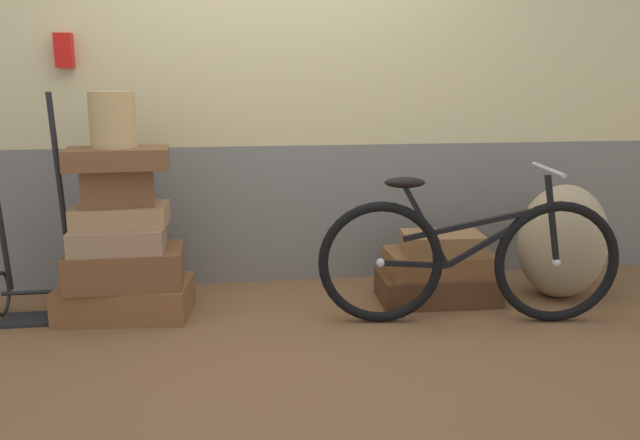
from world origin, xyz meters
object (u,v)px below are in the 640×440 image
(suitcase_1, at_px, (126,267))
(suitcase_8, at_px, (442,243))
(bicycle, at_px, (468,259))
(luggage_trolley, at_px, (35,264))
(wicker_basket, at_px, (113,120))
(burlap_sack, at_px, (563,241))
(suitcase_2, at_px, (118,239))
(suitcase_4, at_px, (119,186))
(suitcase_7, at_px, (439,262))
(suitcase_6, at_px, (437,287))
(suitcase_0, at_px, (126,299))
(suitcase_5, at_px, (117,158))
(suitcase_3, at_px, (121,215))

(suitcase_1, bearing_deg, suitcase_8, -0.19)
(suitcase_8, bearing_deg, bicycle, -82.06)
(luggage_trolley, height_order, bicycle, luggage_trolley)
(bicycle, bearing_deg, wicker_basket, 169.09)
(suitcase_1, height_order, burlap_sack, burlap_sack)
(suitcase_2, distance_m, suitcase_8, 1.90)
(suitcase_4, distance_m, burlap_sack, 2.67)
(suitcase_7, distance_m, burlap_sack, 0.78)
(suitcase_6, distance_m, wicker_basket, 2.13)
(suitcase_0, distance_m, suitcase_5, 0.82)
(suitcase_2, height_order, suitcase_3, suitcase_3)
(suitcase_1, height_order, suitcase_5, suitcase_5)
(wicker_basket, bearing_deg, suitcase_3, 46.17)
(suitcase_0, distance_m, burlap_sack, 2.65)
(suitcase_8, xyz_separation_m, bicycle, (0.02, -0.37, 0.00))
(suitcase_5, height_order, bicycle, suitcase_5)
(suitcase_4, relative_size, bicycle, 0.23)
(bicycle, bearing_deg, suitcase_3, 168.82)
(suitcase_3, distance_m, suitcase_5, 0.33)
(burlap_sack, distance_m, bicycle, 0.80)
(suitcase_3, distance_m, luggage_trolley, 0.58)
(suitcase_1, height_order, suitcase_8, suitcase_8)
(suitcase_2, bearing_deg, suitcase_1, 22.79)
(suitcase_6, bearing_deg, bicycle, -80.64)
(suitcase_0, distance_m, suitcase_7, 1.88)
(suitcase_0, height_order, suitcase_3, suitcase_3)
(suitcase_0, bearing_deg, suitcase_6, 5.76)
(suitcase_4, distance_m, luggage_trolley, 0.68)
(burlap_sack, bearing_deg, suitcase_0, 178.93)
(bicycle, bearing_deg, suitcase_8, 93.36)
(suitcase_4, height_order, suitcase_8, suitcase_4)
(suitcase_3, height_order, suitcase_5, suitcase_5)
(suitcase_0, xyz_separation_m, suitcase_4, (0.00, 0.00, 0.66))
(suitcase_6, relative_size, luggage_trolley, 0.56)
(suitcase_6, relative_size, suitcase_7, 1.13)
(luggage_trolley, bearing_deg, wicker_basket, -8.64)
(suitcase_6, bearing_deg, suitcase_1, -177.33)
(suitcase_6, xyz_separation_m, suitcase_7, (0.02, 0.03, 0.15))
(suitcase_0, relative_size, bicycle, 0.44)
(suitcase_5, xyz_separation_m, burlap_sack, (2.63, -0.02, -0.56))
(suitcase_3, distance_m, suitcase_4, 0.16)
(suitcase_4, bearing_deg, suitcase_0, -129.58)
(suitcase_5, relative_size, suitcase_8, 1.14)
(suitcase_0, bearing_deg, suitcase_5, -61.68)
(suitcase_2, relative_size, suitcase_5, 0.93)
(suitcase_3, xyz_separation_m, suitcase_4, (-0.00, 0.01, 0.16))
(suitcase_1, xyz_separation_m, burlap_sack, (2.62, -0.02, 0.06))
(suitcase_0, xyz_separation_m, luggage_trolley, (-0.50, 0.07, 0.21))
(suitcase_5, height_order, suitcase_6, suitcase_5)
(suitcase_6, bearing_deg, luggage_trolley, -179.66)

